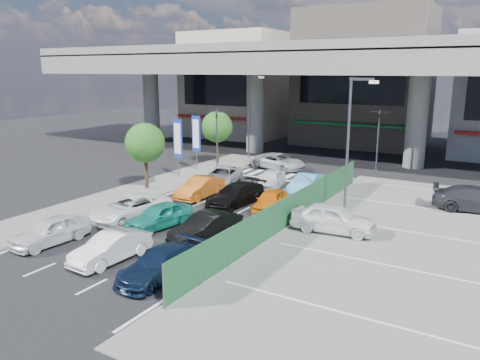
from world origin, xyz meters
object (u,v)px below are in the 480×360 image
Objects in this scene: sedan_white_front_mid at (271,180)px; sedan_black_mid at (236,195)px; wagon_silver_front_left at (222,176)px; taxi_orange_left at (200,188)px; tree_near at (145,143)px; sedan_white_mid_left at (130,208)px; street_lamp_right at (351,134)px; street_lamp_left at (250,110)px; signboard_near at (178,140)px; hatch_white_back_mid at (111,247)px; van_white_back_left at (50,230)px; traffic_light_right at (379,125)px; taxi_teal_mid at (160,216)px; tree_far at (217,127)px; kei_truck_front_right at (307,184)px; parked_sedan_white at (333,218)px; minivan_navy_back at (161,264)px; taxi_orange_right at (270,200)px; parked_sedan_dgrey at (478,199)px; traffic_light_left at (217,125)px; crossing_wagon_silver at (278,162)px; signboard_far at (196,135)px; traffic_cone at (302,216)px.

sedan_black_mid is at bearing -102.95° from sedan_white_front_mid.
taxi_orange_left is at bearing -93.86° from wagon_silver_front_left.
sedan_white_mid_left is (3.85, -5.74, -2.70)m from tree_near.
sedan_white_mid_left is (-10.32, -7.74, -4.08)m from street_lamp_right.
sedan_white_mid_left and sedan_white_front_mid have the same top height.
street_lamp_left is 12.31m from sedan_white_front_mid.
signboard_near reaches higher than hatch_white_back_mid.
traffic_light_right is at bearing 74.33° from van_white_back_left.
street_lamp_right is 2.01× the size of taxi_teal_mid.
tree_far is at bearing 114.52° from sedan_white_mid_left.
kei_truck_front_right is (-3.81, 2.78, -4.08)m from street_lamp_right.
traffic_light_right is 22.16m from taxi_teal_mid.
parked_sedan_white is at bearing -82.63° from traffic_light_right.
tree_far is at bearing 114.53° from hatch_white_back_mid.
sedan_black_mid is 1.15× the size of sedan_white_front_mid.
street_lamp_left reaches higher than minivan_navy_back.
sedan_black_mid is at bearing 171.60° from taxi_orange_right.
hatch_white_back_mid is 0.85× the size of sedan_black_mid.
signboard_near is at bearing 62.25° from parked_sedan_white.
signboard_near is at bearing 88.29° from parked_sedan_dgrey.
traffic_light_right is 1.40× the size of taxi_orange_right.
sedan_black_mid is (0.17, 10.57, 0.02)m from hatch_white_back_mid.
traffic_light_left is 1.06× the size of crossing_wagon_silver.
parked_sedan_dgrey is at bearing 18.68° from taxi_orange_left.
kei_truck_front_right is (10.96, -2.22, -2.37)m from signboard_far.
parked_sedan_dgrey is (6.80, 3.89, -3.96)m from street_lamp_right.
parked_sedan_white is 2.28m from traffic_cone.
tree_far is 0.98× the size of crossing_wagon_silver.
sedan_black_mid is 5.67m from kei_truck_front_right.
sedan_white_front_mid reaches higher than crossing_wagon_silver.
sedan_white_mid_left and kei_truck_front_right have the same top height.
taxi_orange_left reaches higher than sedan_black_mid.
parked_sedan_dgrey reaches higher than hatch_white_back_mid.
signboard_far is at bearing 147.92° from traffic_cone.
street_lamp_left is 19.87m from traffic_cone.
traffic_light_left is at bearing 141.82° from traffic_cone.
taxi_orange_right is 4.89m from kei_truck_front_right.
crossing_wagon_silver reaches higher than sedan_black_mid.
hatch_white_back_mid is 10.57m from sedan_black_mid.
street_lamp_right is 1.70× the size of signboard_near.
parked_sedan_dgrey is (15.91, -5.28, 0.13)m from crossing_wagon_silver.
taxi_orange_right is (3.77, 5.90, -0.04)m from taxi_teal_mid.
tree_near is at bearing 110.90° from van_white_back_left.
sedan_black_mid is (4.37, 10.51, -0.01)m from van_white_back_left.
hatch_white_back_mid is (-6.80, -12.72, -4.12)m from street_lamp_right.
taxi_orange_left is at bearing -53.00° from signboard_far.
sedan_black_mid is at bearing -41.24° from signboard_far.
kei_truck_front_right is 0.94× the size of parked_sedan_white.
street_lamp_right is at bearing 64.35° from traffic_cone.
traffic_light_right is (11.70, 7.00, 0.00)m from traffic_light_left.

